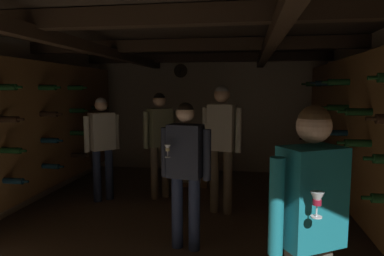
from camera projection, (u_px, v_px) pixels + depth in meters
The scene contains 9 objects.
ground_plane at pixel (175, 234), 3.98m from camera, with size 8.40×8.40×0.00m, color #7A6651.
room_shell at pixel (179, 111), 4.09m from camera, with size 4.72×6.52×2.41m.
wine_crate_stack at pixel (193, 168), 5.97m from camera, with size 0.52×0.35×0.60m.
display_bottle at pixel (196, 143), 5.93m from camera, with size 0.08×0.08×0.35m.
person_host_center at pixel (185, 163), 3.52m from camera, with size 0.53×0.33×1.54m.
person_guest_near_right at pixel (310, 218), 1.93m from camera, with size 0.48×0.43×1.58m.
person_guest_far_left at pixel (102, 140), 5.09m from camera, with size 0.40×0.45×1.55m.
person_guest_far_right at pixel (222, 136), 4.55m from camera, with size 0.53×0.33×1.72m.
person_guest_rear_center at pixel (160, 135), 5.21m from camera, with size 0.42×0.44×1.61m.
Camera 1 is at (0.80, -3.74, 1.67)m, focal length 32.14 mm.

